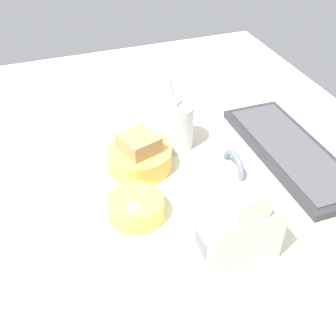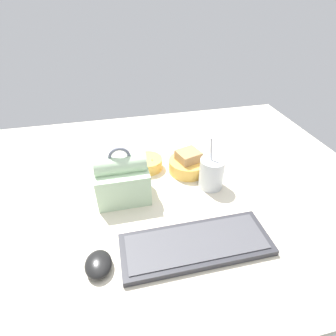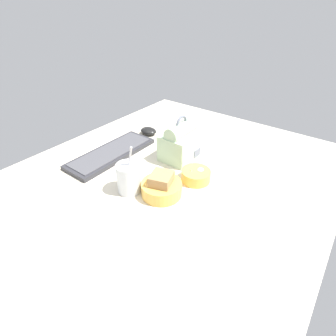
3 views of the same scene
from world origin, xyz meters
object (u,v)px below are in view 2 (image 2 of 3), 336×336
(bento_bowl_sandwich, at_px, (188,164))
(computer_mouse, at_px, (98,264))
(keyboard, at_px, (195,244))
(lunch_bag, at_px, (122,179))
(soup_cup, at_px, (212,173))
(bento_bowl_snacks, at_px, (148,163))

(bento_bowl_sandwich, bearing_deg, computer_mouse, 46.35)
(keyboard, height_order, bento_bowl_sandwich, bento_bowl_sandwich)
(lunch_bag, bearing_deg, soup_cup, 177.81)
(soup_cup, bearing_deg, bento_bowl_sandwich, -63.15)
(lunch_bag, distance_m, bento_bowl_sandwich, 0.26)
(bento_bowl_snacks, bearing_deg, soup_cup, 141.83)
(bento_bowl_sandwich, xyz_separation_m, computer_mouse, (0.32, 0.34, -0.01))
(bento_bowl_sandwich, xyz_separation_m, bento_bowl_snacks, (0.14, -0.05, -0.01))
(keyboard, height_order, computer_mouse, computer_mouse)
(bento_bowl_sandwich, relative_size, computer_mouse, 1.68)
(keyboard, bearing_deg, bento_bowl_snacks, -80.58)
(bento_bowl_snacks, distance_m, computer_mouse, 0.43)
(lunch_bag, distance_m, soup_cup, 0.29)
(bento_bowl_snacks, bearing_deg, lunch_bag, 53.84)
(lunch_bag, bearing_deg, computer_mouse, 71.47)
(soup_cup, bearing_deg, keyboard, 61.24)
(keyboard, bearing_deg, computer_mouse, 1.79)
(lunch_bag, relative_size, bento_bowl_sandwich, 1.34)
(soup_cup, distance_m, bento_bowl_snacks, 0.24)
(bento_bowl_sandwich, height_order, computer_mouse, bento_bowl_sandwich)
(computer_mouse, bearing_deg, lunch_bag, -108.53)
(bento_bowl_snacks, relative_size, computer_mouse, 1.29)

